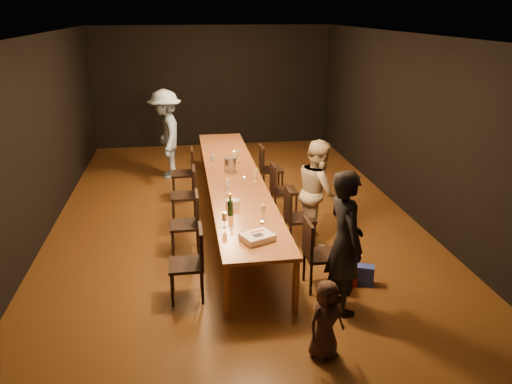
{
  "coord_description": "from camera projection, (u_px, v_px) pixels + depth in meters",
  "views": [
    {
      "loc": [
        -0.81,
        -7.83,
        3.37
      ],
      "look_at": [
        0.15,
        -1.47,
        1.0
      ],
      "focal_mm": 35.0,
      "sensor_mm": 36.0,
      "label": 1
    }
  ],
  "objects": [
    {
      "name": "ground",
      "position": [
        235.0,
        218.0,
        8.55
      ],
      "size": [
        10.0,
        10.0,
        0.0
      ],
      "primitive_type": "plane",
      "color": "#442211",
      "rests_on": "ground"
    },
    {
      "name": "room_shell",
      "position": [
        233.0,
        96.0,
        7.83
      ],
      "size": [
        6.04,
        10.04,
        3.02
      ],
      "color": "black",
      "rests_on": "ground"
    },
    {
      "name": "table",
      "position": [
        234.0,
        179.0,
        8.3
      ],
      "size": [
        0.9,
        6.0,
        0.75
      ],
      "color": "brown",
      "rests_on": "ground"
    },
    {
      "name": "chair_right_0",
      "position": [
        322.0,
        254.0,
        6.28
      ],
      "size": [
        0.42,
        0.42,
        0.93
      ],
      "primitive_type": null,
      "rotation": [
        0.0,
        0.0,
        -1.57
      ],
      "color": "black",
      "rests_on": "ground"
    },
    {
      "name": "chair_right_1",
      "position": [
        300.0,
        217.0,
        7.39
      ],
      "size": [
        0.42,
        0.42,
        0.93
      ],
      "primitive_type": null,
      "rotation": [
        0.0,
        0.0,
        -1.57
      ],
      "color": "black",
      "rests_on": "ground"
    },
    {
      "name": "chair_right_2",
      "position": [
        284.0,
        190.0,
        8.5
      ],
      "size": [
        0.42,
        0.42,
        0.93
      ],
      "primitive_type": null,
      "rotation": [
        0.0,
        0.0,
        -1.57
      ],
      "color": "black",
      "rests_on": "ground"
    },
    {
      "name": "chair_right_3",
      "position": [
        271.0,
        169.0,
        9.62
      ],
      "size": [
        0.42,
        0.42,
        0.93
      ],
      "primitive_type": null,
      "rotation": [
        0.0,
        0.0,
        -1.57
      ],
      "color": "black",
      "rests_on": "ground"
    },
    {
      "name": "chair_left_0",
      "position": [
        186.0,
        264.0,
        6.04
      ],
      "size": [
        0.42,
        0.42,
        0.93
      ],
      "primitive_type": null,
      "rotation": [
        0.0,
        0.0,
        1.57
      ],
      "color": "black",
      "rests_on": "ground"
    },
    {
      "name": "chair_left_1",
      "position": [
        185.0,
        224.0,
        7.15
      ],
      "size": [
        0.42,
        0.42,
        0.93
      ],
      "primitive_type": null,
      "rotation": [
        0.0,
        0.0,
        1.57
      ],
      "color": "black",
      "rests_on": "ground"
    },
    {
      "name": "chair_left_2",
      "position": [
        183.0,
        195.0,
        8.27
      ],
      "size": [
        0.42,
        0.42,
        0.93
      ],
      "primitive_type": null,
      "rotation": [
        0.0,
        0.0,
        1.57
      ],
      "color": "black",
      "rests_on": "ground"
    },
    {
      "name": "chair_left_3",
      "position": [
        183.0,
        173.0,
        9.38
      ],
      "size": [
        0.42,
        0.42,
        0.93
      ],
      "primitive_type": null,
      "rotation": [
        0.0,
        0.0,
        1.57
      ],
      "color": "black",
      "rests_on": "ground"
    },
    {
      "name": "woman_birthday",
      "position": [
        345.0,
        242.0,
        5.68
      ],
      "size": [
        0.48,
        0.67,
        1.73
      ],
      "primitive_type": "imported",
      "rotation": [
        0.0,
        0.0,
        1.68
      ],
      "color": "black",
      "rests_on": "ground"
    },
    {
      "name": "woman_tan",
      "position": [
        318.0,
        191.0,
        7.48
      ],
      "size": [
        0.65,
        0.81,
        1.58
      ],
      "primitive_type": "imported",
      "rotation": [
        0.0,
        0.0,
        1.51
      ],
      "color": "beige",
      "rests_on": "ground"
    },
    {
      "name": "man_blue",
      "position": [
        166.0,
        134.0,
        10.31
      ],
      "size": [
        0.81,
        1.26,
        1.84
      ],
      "primitive_type": "imported",
      "rotation": [
        0.0,
        0.0,
        -1.47
      ],
      "color": "#809EC6",
      "rests_on": "ground"
    },
    {
      "name": "child",
      "position": [
        326.0,
        320.0,
        5.02
      ],
      "size": [
        0.5,
        0.42,
        0.86
      ],
      "primitive_type": "imported",
      "rotation": [
        0.0,
        0.0,
        0.44
      ],
      "color": "#3A2720",
      "rests_on": "ground"
    },
    {
      "name": "gift_bag_red",
      "position": [
        349.0,
        277.0,
        6.42
      ],
      "size": [
        0.23,
        0.16,
        0.24
      ],
      "primitive_type": "cube",
      "rotation": [
        0.0,
        0.0,
        -0.22
      ],
      "color": "#B41B2A",
      "rests_on": "ground"
    },
    {
      "name": "gift_bag_blue",
      "position": [
        365.0,
        275.0,
        6.43
      ],
      "size": [
        0.26,
        0.22,
        0.27
      ],
      "primitive_type": "cube",
      "rotation": [
        0.0,
        0.0,
        -0.4
      ],
      "color": "#2534A2",
      "rests_on": "ground"
    },
    {
      "name": "birthday_cake",
      "position": [
        257.0,
        237.0,
        5.98
      ],
      "size": [
        0.45,
        0.41,
        0.09
      ],
      "rotation": [
        0.0,
        0.0,
        0.41
      ],
      "color": "white",
      "rests_on": "table"
    },
    {
      "name": "plate_stack",
      "position": [
        233.0,
        204.0,
        6.98
      ],
      "size": [
        0.26,
        0.26,
        0.11
      ],
      "primitive_type": "cylinder",
      "rotation": [
        0.0,
        0.0,
        -0.4
      ],
      "color": "silver",
      "rests_on": "table"
    },
    {
      "name": "champagne_bottle",
      "position": [
        230.0,
        205.0,
        6.67
      ],
      "size": [
        0.09,
        0.09,
        0.31
      ],
      "primitive_type": null,
      "rotation": [
        0.0,
        0.0,
        0.25
      ],
      "color": "black",
      "rests_on": "table"
    },
    {
      "name": "ice_bucket",
      "position": [
        230.0,
        164.0,
        8.56
      ],
      "size": [
        0.24,
        0.24,
        0.22
      ],
      "primitive_type": "cylinder",
      "rotation": [
        0.0,
        0.0,
        -0.19
      ],
      "color": "#BBBCC0",
      "rests_on": "table"
    },
    {
      "name": "wineglass_0",
      "position": [
        225.0,
        220.0,
        6.32
      ],
      "size": [
        0.06,
        0.06,
        0.21
      ],
      "primitive_type": null,
      "color": "beige",
      "rests_on": "table"
    },
    {
      "name": "wineglass_1",
      "position": [
        263.0,
        212.0,
        6.56
      ],
      "size": [
        0.06,
        0.06,
        0.21
      ],
      "primitive_type": null,
      "color": "beige",
      "rests_on": "table"
    },
    {
      "name": "wineglass_2",
      "position": [
        227.0,
        186.0,
        7.53
      ],
      "size": [
        0.06,
        0.06,
        0.21
      ],
      "primitive_type": null,
      "color": "silver",
      "rests_on": "table"
    },
    {
      "name": "wineglass_3",
      "position": [
        256.0,
        175.0,
        8.01
      ],
      "size": [
        0.06,
        0.06,
        0.21
      ],
      "primitive_type": null,
      "color": "beige",
      "rests_on": "table"
    },
    {
      "name": "wineglass_4",
      "position": [
        213.0,
        161.0,
        8.76
      ],
      "size": [
        0.06,
        0.06,
        0.21
      ],
      "primitive_type": null,
      "color": "silver",
      "rests_on": "table"
    },
    {
      "name": "wineglass_5",
      "position": [
        237.0,
        156.0,
        9.06
      ],
      "size": [
        0.06,
        0.06,
        0.21
      ],
      "primitive_type": null,
      "color": "silver",
      "rests_on": "table"
    },
    {
      "name": "tealight_near",
      "position": [
        262.0,
        222.0,
        6.46
      ],
      "size": [
        0.05,
        0.05,
        0.03
      ],
      "primitive_type": "cylinder",
      "color": "#B2B7B2",
      "rests_on": "table"
    },
    {
      "name": "tealight_mid",
      "position": [
        244.0,
        178.0,
        8.16
      ],
      "size": [
        0.05,
        0.05,
        0.03
      ],
      "primitive_type": "cylinder",
      "color": "#B2B7B2",
      "rests_on": "table"
    },
    {
      "name": "tealight_far",
      "position": [
        234.0,
        152.0,
        9.62
      ],
      "size": [
        0.05,
        0.05,
        0.03
      ],
      "primitive_type": "cylinder",
      "color": "#B2B7B2",
      "rests_on": "table"
    }
  ]
}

